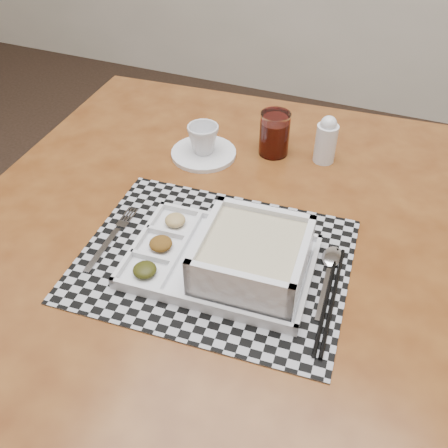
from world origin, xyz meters
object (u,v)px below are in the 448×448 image
at_px(dining_table, 232,253).
at_px(creamer_bottle, 326,140).
at_px(cup, 203,139).
at_px(juice_glass, 274,135).
at_px(serving_tray, 242,259).

xyz_separation_m(dining_table, creamer_bottle, (0.11, 0.28, 0.14)).
relative_size(cup, juice_glass, 0.70).
relative_size(serving_tray, cup, 4.70).
distance_m(cup, juice_glass, 0.16).
xyz_separation_m(serving_tray, juice_glass, (-0.07, 0.39, 0.01)).
height_order(dining_table, juice_glass, juice_glass).
height_order(dining_table, creamer_bottle, creamer_bottle).
relative_size(dining_table, cup, 15.94).
distance_m(serving_tray, cup, 0.39).
bearing_deg(dining_table, juice_glass, 90.88).
height_order(cup, creamer_bottle, creamer_bottle).
bearing_deg(juice_glass, cup, -153.97).
bearing_deg(juice_glass, dining_table, -89.12).
bearing_deg(dining_table, cup, 127.02).
height_order(dining_table, serving_tray, serving_tray).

